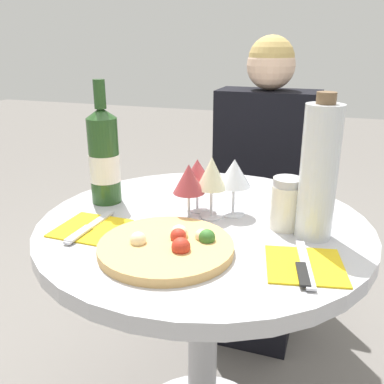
{
  "coord_description": "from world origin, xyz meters",
  "views": [
    {
      "loc": [
        0.29,
        -0.92,
        1.13
      ],
      "look_at": [
        -0.0,
        -0.07,
        0.8
      ],
      "focal_mm": 40.0,
      "sensor_mm": 36.0,
      "label": 1
    }
  ],
  "objects_px": {
    "chair_behind_diner": "(264,218)",
    "pizza_large": "(168,246)",
    "seated_diner": "(260,207)",
    "tall_carafe": "(319,171)",
    "dining_table": "(203,277)",
    "wine_bottle": "(104,157)"
  },
  "relations": [
    {
      "from": "seated_diner",
      "to": "tall_carafe",
      "type": "bearing_deg",
      "value": 109.95
    },
    {
      "from": "wine_bottle",
      "to": "tall_carafe",
      "type": "distance_m",
      "value": 0.55
    },
    {
      "from": "wine_bottle",
      "to": "tall_carafe",
      "type": "xyz_separation_m",
      "value": [
        0.55,
        -0.04,
        0.02
      ]
    },
    {
      "from": "chair_behind_diner",
      "to": "wine_bottle",
      "type": "distance_m",
      "value": 0.9
    },
    {
      "from": "pizza_large",
      "to": "wine_bottle",
      "type": "relative_size",
      "value": 0.87
    },
    {
      "from": "dining_table",
      "to": "tall_carafe",
      "type": "relative_size",
      "value": 2.53
    },
    {
      "from": "seated_diner",
      "to": "pizza_large",
      "type": "distance_m",
      "value": 0.84
    },
    {
      "from": "chair_behind_diner",
      "to": "wine_bottle",
      "type": "xyz_separation_m",
      "value": [
        -0.32,
        -0.73,
        0.43
      ]
    },
    {
      "from": "tall_carafe",
      "to": "pizza_large",
      "type": "bearing_deg",
      "value": -147.07
    },
    {
      "from": "chair_behind_diner",
      "to": "pizza_large",
      "type": "xyz_separation_m",
      "value": [
        -0.05,
        -0.95,
        0.31
      ]
    },
    {
      "from": "chair_behind_diner",
      "to": "seated_diner",
      "type": "relative_size",
      "value": 0.73
    },
    {
      "from": "chair_behind_diner",
      "to": "pizza_large",
      "type": "distance_m",
      "value": 1.0
    },
    {
      "from": "dining_table",
      "to": "pizza_large",
      "type": "xyz_separation_m",
      "value": [
        -0.02,
        -0.18,
        0.17
      ]
    },
    {
      "from": "pizza_large",
      "to": "wine_bottle",
      "type": "height_order",
      "value": "wine_bottle"
    },
    {
      "from": "wine_bottle",
      "to": "pizza_large",
      "type": "bearing_deg",
      "value": -39.05
    },
    {
      "from": "wine_bottle",
      "to": "tall_carafe",
      "type": "height_order",
      "value": "wine_bottle"
    },
    {
      "from": "chair_behind_diner",
      "to": "wine_bottle",
      "type": "bearing_deg",
      "value": 66.04
    },
    {
      "from": "dining_table",
      "to": "pizza_large",
      "type": "height_order",
      "value": "pizza_large"
    },
    {
      "from": "wine_bottle",
      "to": "chair_behind_diner",
      "type": "bearing_deg",
      "value": 66.04
    },
    {
      "from": "tall_carafe",
      "to": "dining_table",
      "type": "bearing_deg",
      "value": -179.13
    },
    {
      "from": "chair_behind_diner",
      "to": "tall_carafe",
      "type": "distance_m",
      "value": 0.92
    },
    {
      "from": "seated_diner",
      "to": "pizza_large",
      "type": "height_order",
      "value": "seated_diner"
    }
  ]
}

